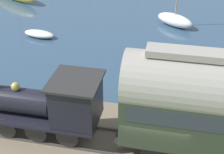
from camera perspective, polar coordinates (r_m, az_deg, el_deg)
rail_embankment at (r=13.50m, az=7.48°, el=-13.65°), size 5.49×56.00×0.72m
steam_locomotive at (r=13.04m, az=-11.27°, el=-4.58°), size 2.04×5.52×3.37m
sailboat_white at (r=26.35m, az=11.41°, el=10.26°), size 2.85×3.41×6.94m
rowboat_off_pier at (r=24.52m, az=-13.18°, el=7.68°), size 1.38×2.61×0.52m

